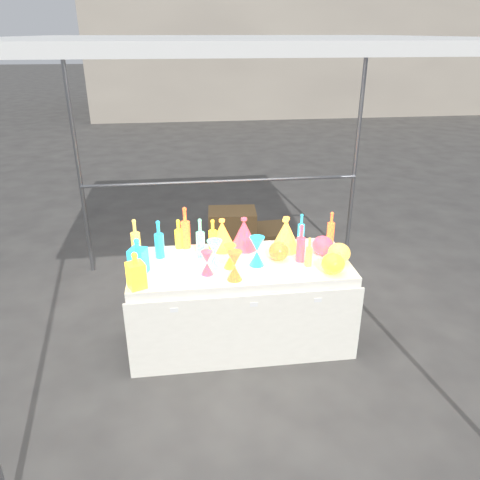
{
  "coord_description": "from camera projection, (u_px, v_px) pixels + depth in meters",
  "views": [
    {
      "loc": [
        -0.45,
        -3.42,
        2.49
      ],
      "look_at": [
        0.0,
        0.0,
        0.95
      ],
      "focal_mm": 35.0,
      "sensor_mm": 36.0,
      "label": 1
    }
  ],
  "objects": [
    {
      "name": "hourglass_3",
      "position": [
        215.0,
        255.0,
        3.7
      ],
      "size": [
        0.15,
        0.15,
        0.25
      ],
      "primitive_type": null,
      "rotation": [
        0.0,
        0.0,
        0.21
      ],
      "color": "#B22361",
      "rests_on": "display_table"
    },
    {
      "name": "ground",
      "position": [
        240.0,
        337.0,
        4.17
      ],
      "size": [
        80.0,
        80.0,
        0.0
      ],
      "primitive_type": "plane",
      "color": "#5F5C58",
      "rests_on": "ground"
    },
    {
      "name": "globe_3",
      "position": [
        323.0,
        246.0,
        3.97
      ],
      "size": [
        0.2,
        0.2,
        0.14
      ],
      "primitive_type": null,
      "rotation": [
        0.0,
        0.0,
        -0.14
      ],
      "color": "#1E22B1",
      "rests_on": "display_table"
    },
    {
      "name": "hourglass_1",
      "position": [
        207.0,
        263.0,
        3.63
      ],
      "size": [
        0.12,
        0.12,
        0.2
      ],
      "primitive_type": null,
      "rotation": [
        0.0,
        0.0,
        0.31
      ],
      "color": "#1E22B1",
      "rests_on": "display_table"
    },
    {
      "name": "globe_1",
      "position": [
        339.0,
        254.0,
        3.83
      ],
      "size": [
        0.21,
        0.21,
        0.15
      ],
      "primitive_type": null,
      "rotation": [
        0.0,
        0.0,
        0.13
      ],
      "color": "#116D65",
      "rests_on": "display_table"
    },
    {
      "name": "hourglass_4",
      "position": [
        230.0,
        256.0,
        3.73
      ],
      "size": [
        0.13,
        0.13,
        0.2
      ],
      "primitive_type": null,
      "rotation": [
        0.0,
        0.0,
        0.36
      ],
      "color": "red",
      "rests_on": "display_table"
    },
    {
      "name": "bottle_10",
      "position": [
        301.0,
        243.0,
        3.81
      ],
      "size": [
        0.09,
        0.09,
        0.33
      ],
      "primitive_type": null,
      "rotation": [
        0.0,
        0.0,
        -0.26
      ],
      "color": "#1E22B1",
      "rests_on": "display_table"
    },
    {
      "name": "canopy_tent",
      "position": [
        240.0,
        49.0,
        3.2
      ],
      "size": [
        3.15,
        3.15,
        2.46
      ],
      "color": "gray",
      "rests_on": "ground"
    },
    {
      "name": "hourglass_0",
      "position": [
        235.0,
        266.0,
        3.54
      ],
      "size": [
        0.15,
        0.15,
        0.24
      ],
      "primitive_type": null,
      "rotation": [
        0.0,
        0.0,
        -0.38
      ],
      "color": "#FF9E1A",
      "rests_on": "display_table"
    },
    {
      "name": "bottle_2",
      "position": [
        185.0,
        228.0,
        4.05
      ],
      "size": [
        0.09,
        0.09,
        0.38
      ],
      "primitive_type": null,
      "rotation": [
        0.0,
        0.0,
        -0.13
      ],
      "color": "#FF9E1A",
      "rests_on": "display_table"
    },
    {
      "name": "bottle_11",
      "position": [
        309.0,
        252.0,
        3.75
      ],
      "size": [
        0.07,
        0.07,
        0.25
      ],
      "primitive_type": null,
      "rotation": [
        0.0,
        0.0,
        0.42
      ],
      "color": "#116D65",
      "rests_on": "display_table"
    },
    {
      "name": "globe_0",
      "position": [
        333.0,
        265.0,
        3.66
      ],
      "size": [
        0.24,
        0.24,
        0.15
      ],
      "primitive_type": null,
      "rotation": [
        0.0,
        0.0,
        -0.4
      ],
      "color": "red",
      "rests_on": "display_table"
    },
    {
      "name": "bottle_1",
      "position": [
        159.0,
        239.0,
        3.88
      ],
      "size": [
        0.1,
        0.1,
        0.33
      ],
      "primitive_type": null,
      "rotation": [
        0.0,
        0.0,
        0.34
      ],
      "color": "#1A7C16",
      "rests_on": "display_table"
    },
    {
      "name": "bottle_9",
      "position": [
        331.0,
        227.0,
        4.17
      ],
      "size": [
        0.08,
        0.08,
        0.29
      ],
      "primitive_type": null,
      "rotation": [
        0.0,
        0.0,
        0.38
      ],
      "color": "#FF9E1A",
      "rests_on": "display_table"
    },
    {
      "name": "bottle_4",
      "position": [
        135.0,
        238.0,
        3.89
      ],
      "size": [
        0.08,
        0.08,
        0.34
      ],
      "primitive_type": null,
      "rotation": [
        0.0,
        0.0,
        -0.01
      ],
      "color": "#116D65",
      "rests_on": "display_table"
    },
    {
      "name": "bottle_6",
      "position": [
        213.0,
        235.0,
        4.03
      ],
      "size": [
        0.09,
        0.09,
        0.28
      ],
      "primitive_type": null,
      "rotation": [
        0.0,
        0.0,
        0.3
      ],
      "color": "red",
      "rests_on": "display_table"
    },
    {
      "name": "bottle_8",
      "position": [
        301.0,
        228.0,
        4.16
      ],
      "size": [
        0.07,
        0.07,
        0.28
      ],
      "primitive_type": null,
      "rotation": [
        0.0,
        0.0,
        -0.2
      ],
      "color": "#1A7C16",
      "rests_on": "display_table"
    },
    {
      "name": "decanter_0",
      "position": [
        136.0,
        270.0,
        3.42
      ],
      "size": [
        0.16,
        0.16,
        0.29
      ],
      "primitive_type": null,
      "rotation": [
        0.0,
        0.0,
        0.41
      ],
      "color": "red",
      "rests_on": "display_table"
    },
    {
      "name": "hourglass_5",
      "position": [
        257.0,
        251.0,
        3.76
      ],
      "size": [
        0.14,
        0.14,
        0.25
      ],
      "primitive_type": null,
      "rotation": [
        0.0,
        0.0,
        0.12
      ],
      "color": "#1A7C16",
      "rests_on": "display_table"
    },
    {
      "name": "lampshade_2",
      "position": [
        244.0,
        233.0,
        4.05
      ],
      "size": [
        0.32,
        0.32,
        0.28
      ],
      "primitive_type": null,
      "rotation": [
        0.0,
        0.0,
        -0.41
      ],
      "color": "#1E22B1",
      "rests_on": "display_table"
    },
    {
      "name": "lampshade_3",
      "position": [
        285.0,
        235.0,
        4.02
      ],
      "size": [
        0.32,
        0.32,
        0.29
      ],
      "primitive_type": null,
      "rotation": [
        0.0,
        0.0,
        0.37
      ],
      "color": "#116D65",
      "rests_on": "display_table"
    },
    {
      "name": "decanter_2",
      "position": [
        138.0,
        256.0,
        3.63
      ],
      "size": [
        0.16,
        0.16,
        0.3
      ],
      "primitive_type": null,
      "rotation": [
        0.0,
        0.0,
        -0.38
      ],
      "color": "#1A7C16",
      "rests_on": "display_table"
    },
    {
      "name": "background_building",
      "position": [
        302.0,
        15.0,
        16.09
      ],
      "size": [
        14.0,
        6.0,
        6.0
      ],
      "primitive_type": "cube",
      "color": "#B7AC99",
      "rests_on": "ground"
    },
    {
      "name": "globe_2",
      "position": [
        279.0,
        252.0,
        3.88
      ],
      "size": [
        0.22,
        0.22,
        0.14
      ],
      "primitive_type": null,
      "rotation": [
        0.0,
        0.0,
        0.31
      ],
      "color": "#FF9E1A",
      "rests_on": "display_table"
    },
    {
      "name": "bottle_5",
      "position": [
        200.0,
        238.0,
        3.9
      ],
      "size": [
        0.08,
        0.08,
        0.34
      ],
      "primitive_type": null,
      "rotation": [
        0.0,
        0.0,
        -0.15
      ],
      "color": "#B22361",
      "rests_on": "display_table"
    },
    {
      "name": "lampshade_0",
      "position": [
        222.0,
        234.0,
        4.04
      ],
      "size": [
        0.23,
        0.23,
        0.28
      ],
      "primitive_type": null,
      "rotation": [
        0.0,
        0.0,
        0.0
      ],
      "color": "#EFFF35",
      "rests_on": "display_table"
    },
    {
      "name": "display_table",
      "position": [
        240.0,
        302.0,
        4.01
      ],
      "size": [
        1.84,
        0.83,
        0.75
      ],
      "color": "white",
      "rests_on": "ground"
    },
    {
      "name": "decanter_1",
      "position": [
        136.0,
        270.0,
        3.44
      ],
      "size": [
        0.15,
        0.15,
        0.28
      ],
      "primitive_type": null,
      "rotation": [
        0.0,
        0.0,
        0.42
      ],
      "color": "#FF9E1A",
      "rests_on": "display_table"
    },
    {
      "name": "cardboard_box_flat",
      "position": [
        259.0,
        231.0,
        6.29
      ],
      "size": [
        0.83,
        0.62,
        0.07
      ],
      "primitive_type": "cube",
      "rotation": [
        0.0,
        0.0,
        0.07
      ],
      "color": "olive",
      "rests_on": "ground"
    },
    {
      "name": "lampshade_1",
      "position": [
        286.0,
        233.0,
        4.04
      ],
      "size": [
        0.25,
        0.25,
        0.3
      ],
      "primitive_type": null,
      "rotation": [
        0.0,
        0.0,
        0.01
      ],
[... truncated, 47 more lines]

